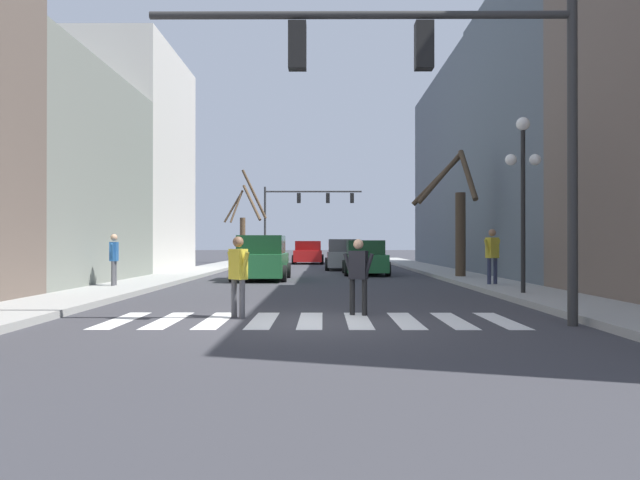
% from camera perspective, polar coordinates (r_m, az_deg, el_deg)
% --- Properties ---
extents(ground_plane, '(240.00, 240.00, 0.00)m').
position_cam_1_polar(ground_plane, '(11.50, -0.91, -7.62)').
color(ground_plane, '#38383D').
extents(sidewalk_right, '(2.10, 90.00, 0.15)m').
position_cam_1_polar(sidewalk_right, '(12.84, 26.98, -6.48)').
color(sidewalk_right, '#9E9E99').
rests_on(sidewalk_right, ground_plane).
extents(building_row_left, '(6.00, 29.89, 10.86)m').
position_cam_1_polar(building_row_left, '(22.98, -26.53, 8.48)').
color(building_row_left, '#66564C').
rests_on(building_row_left, ground_plane).
extents(building_row_right, '(6.00, 40.50, 12.47)m').
position_cam_1_polar(building_row_right, '(27.48, 21.42, 9.12)').
color(building_row_right, '#66564C').
rests_on(building_row_right, ground_plane).
extents(crosswalk_stripes, '(7.65, 2.60, 0.01)m').
position_cam_1_polar(crosswalk_stripes, '(11.91, -0.87, -7.35)').
color(crosswalk_stripes, white).
rests_on(crosswalk_stripes, ground_plane).
extents(traffic_signal_near, '(7.61, 0.28, 5.93)m').
position_cam_1_polar(traffic_signal_near, '(11.63, 11.23, 14.09)').
color(traffic_signal_near, '#2D2D2D').
rests_on(traffic_signal_near, ground_plane).
extents(traffic_signal_far, '(8.24, 0.28, 6.21)m').
position_cam_1_polar(traffic_signal_far, '(52.54, -1.68, 3.21)').
color(traffic_signal_far, '#2D2D2D').
rests_on(traffic_signal_far, ground_plane).
extents(street_lamp_right_corner, '(0.95, 0.36, 4.67)m').
position_cam_1_polar(street_lamp_right_corner, '(17.50, 18.06, 6.19)').
color(street_lamp_right_corner, black).
rests_on(street_lamp_right_corner, sidewalk_right).
extents(car_driving_away_lane, '(2.15, 4.60, 1.77)m').
position_cam_1_polar(car_driving_away_lane, '(24.97, -5.34, -1.77)').
color(car_driving_away_lane, '#236B38').
rests_on(car_driving_away_lane, ground_plane).
extents(car_driving_toward_lane, '(2.20, 4.33, 1.61)m').
position_cam_1_polar(car_driving_toward_lane, '(44.26, -1.08, -1.21)').
color(car_driving_toward_lane, red).
rests_on(car_driving_toward_lane, ground_plane).
extents(car_parked_right_mid, '(2.07, 4.26, 1.68)m').
position_cam_1_polar(car_parked_right_mid, '(34.42, 2.19, -1.43)').
color(car_parked_right_mid, gray).
rests_on(car_parked_right_mid, ground_plane).
extents(car_parked_left_mid, '(2.04, 4.70, 1.59)m').
position_cam_1_polar(car_parked_left_mid, '(29.06, 4.14, -1.70)').
color(car_parked_left_mid, '#236B38').
rests_on(car_parked_left_mid, ground_plane).
extents(pedestrian_near_right_corner, '(0.64, 0.34, 1.55)m').
position_cam_1_polar(pedestrian_near_right_corner, '(12.69, 3.53, -2.78)').
color(pedestrian_near_right_corner, black).
rests_on(pedestrian_near_right_corner, ground_plane).
extents(pedestrian_crossing_street, '(0.67, 0.52, 1.77)m').
position_cam_1_polar(pedestrian_crossing_street, '(20.78, 15.47, -1.02)').
color(pedestrian_crossing_street, '#282D47').
rests_on(pedestrian_crossing_street, sidewalk_right).
extents(pedestrian_on_right_sidewalk, '(0.25, 0.69, 1.60)m').
position_cam_1_polar(pedestrian_on_right_sidewalk, '(20.40, -18.32, -1.31)').
color(pedestrian_on_right_sidewalk, '#4C4C51').
rests_on(pedestrian_on_right_sidewalk, sidewalk_left).
extents(pedestrian_on_left_sidewalk, '(0.53, 0.56, 1.60)m').
position_cam_1_polar(pedestrian_on_left_sidewalk, '(12.33, -7.49, -2.71)').
color(pedestrian_on_left_sidewalk, '#4C4C51').
rests_on(pedestrian_on_left_sidewalk, ground_plane).
extents(street_tree_left_mid, '(3.23, 2.16, 6.84)m').
position_cam_1_polar(street_tree_left_mid, '(46.85, -6.88, 1.62)').
color(street_tree_left_mid, brown).
rests_on(street_tree_left_mid, sidewalk_left).
extents(street_tree_left_near, '(2.26, 2.00, 5.05)m').
position_cam_1_polar(street_tree_left_near, '(25.35, 12.37, 2.34)').
color(street_tree_left_near, '#473828').
rests_on(street_tree_left_near, sidewalk_right).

